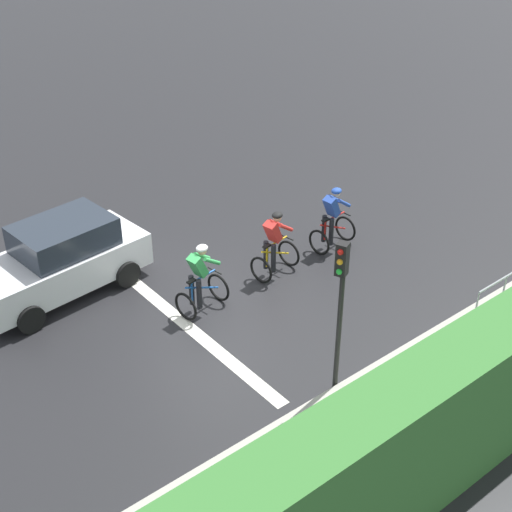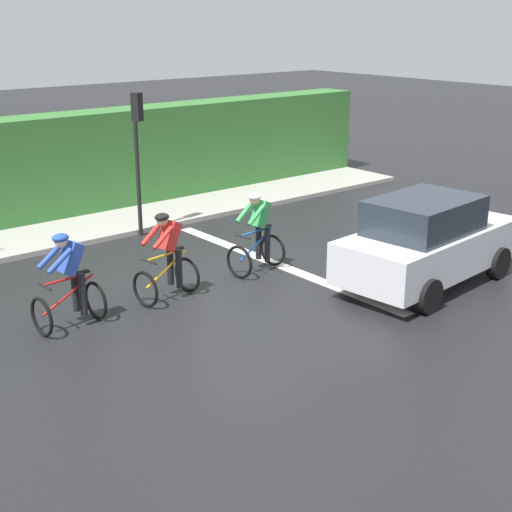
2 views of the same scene
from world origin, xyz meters
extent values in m
plane|color=black|center=(0.00, 0.00, 0.00)|extent=(80.00, 80.00, 0.00)
cube|color=#ADA89E|center=(5.19, 2.00, 0.06)|extent=(2.80, 22.00, 0.12)
cube|color=gray|center=(6.09, 2.00, 0.22)|extent=(0.44, 22.00, 0.44)
cube|color=#387533|center=(6.39, 2.00, 1.32)|extent=(1.10, 22.00, 2.64)
cube|color=silver|center=(0.00, -0.82, 0.00)|extent=(7.00, 0.30, 0.01)
torus|color=black|center=(-0.22, 4.51, 0.34)|extent=(0.68, 0.12, 0.68)
torus|color=black|center=(-0.13, 3.49, 0.34)|extent=(0.68, 0.12, 0.68)
cylinder|color=red|center=(-0.18, 4.00, 0.59)|extent=(0.13, 0.99, 0.51)
cylinder|color=red|center=(-0.15, 3.69, 0.62)|extent=(0.04, 0.04, 0.55)
cylinder|color=red|center=(-0.18, 4.05, 0.87)|extent=(0.11, 0.72, 0.04)
cube|color=black|center=(-0.15, 3.69, 0.91)|extent=(0.12, 0.23, 0.04)
cylinder|color=black|center=(-0.21, 4.40, 0.84)|extent=(0.42, 0.07, 0.03)
cube|color=#2D51B7|center=(-0.17, 3.90, 1.21)|extent=(0.33, 0.43, 0.57)
sphere|color=beige|center=(-0.18, 4.05, 1.52)|extent=(0.20, 0.20, 0.20)
ellipsoid|color=#264CB2|center=(-0.18, 4.05, 1.59)|extent=(0.26, 0.30, 0.14)
cylinder|color=black|center=(-0.28, 3.78, 0.57)|extent=(0.12, 0.12, 0.74)
cylinder|color=black|center=(-0.04, 3.81, 0.57)|extent=(0.12, 0.12, 0.74)
cylinder|color=#2D51B7|center=(-0.35, 4.17, 1.26)|extent=(0.13, 0.48, 0.37)
cylinder|color=#2D51B7|center=(-0.03, 4.20, 1.26)|extent=(0.13, 0.48, 0.37)
torus|color=black|center=(-0.22, 2.55, 0.34)|extent=(0.68, 0.16, 0.68)
torus|color=black|center=(-0.06, 1.54, 0.34)|extent=(0.68, 0.16, 0.68)
cylinder|color=gold|center=(-0.14, 2.04, 0.59)|extent=(0.19, 0.98, 0.51)
cylinder|color=gold|center=(-0.09, 1.74, 0.62)|extent=(0.04, 0.04, 0.55)
cylinder|color=gold|center=(-0.15, 2.09, 0.87)|extent=(0.15, 0.71, 0.04)
cube|color=black|center=(-0.09, 1.74, 0.91)|extent=(0.13, 0.23, 0.04)
cylinder|color=black|center=(-0.20, 2.45, 0.84)|extent=(0.42, 0.10, 0.03)
cube|color=red|center=(-0.12, 1.94, 1.21)|extent=(0.36, 0.45, 0.57)
sphere|color=tan|center=(-0.15, 2.09, 1.52)|extent=(0.20, 0.20, 0.20)
ellipsoid|color=black|center=(-0.15, 2.09, 1.59)|extent=(0.28, 0.31, 0.14)
cylinder|color=black|center=(-0.23, 1.82, 0.57)|extent=(0.12, 0.12, 0.74)
cylinder|color=black|center=(0.01, 1.86, 0.57)|extent=(0.12, 0.12, 0.74)
cylinder|color=red|center=(-0.32, 2.20, 1.26)|extent=(0.16, 0.49, 0.37)
cylinder|color=red|center=(-0.01, 2.25, 1.26)|extent=(0.16, 0.49, 0.37)
torus|color=black|center=(-0.11, 0.32, 0.34)|extent=(0.68, 0.16, 0.68)
torus|color=black|center=(0.05, -0.69, 0.34)|extent=(0.68, 0.16, 0.68)
cylinder|color=#1E59B2|center=(-0.03, -0.19, 0.59)|extent=(0.20, 0.98, 0.51)
cylinder|color=#1E59B2|center=(0.02, -0.49, 0.62)|extent=(0.04, 0.04, 0.55)
cylinder|color=#1E59B2|center=(-0.03, -0.14, 0.87)|extent=(0.15, 0.71, 0.04)
cube|color=black|center=(0.02, -0.49, 0.91)|extent=(0.13, 0.23, 0.04)
cylinder|color=black|center=(-0.09, 0.22, 0.84)|extent=(0.42, 0.10, 0.03)
cube|color=green|center=(-0.01, -0.29, 1.21)|extent=(0.36, 0.45, 0.57)
sphere|color=tan|center=(-0.03, -0.14, 1.52)|extent=(0.20, 0.20, 0.20)
ellipsoid|color=silver|center=(-0.03, -0.14, 1.59)|extent=(0.28, 0.31, 0.14)
cylinder|color=black|center=(-0.11, -0.41, 0.57)|extent=(0.12, 0.12, 0.74)
cylinder|color=black|center=(0.12, -0.37, 0.57)|extent=(0.12, 0.12, 0.74)
cylinder|color=green|center=(-0.21, -0.03, 1.26)|extent=(0.16, 0.49, 0.37)
cylinder|color=green|center=(0.10, 0.02, 1.26)|extent=(0.16, 0.49, 0.37)
cube|color=silver|center=(-2.66, -2.35, 0.70)|extent=(2.08, 4.24, 0.80)
cube|color=#262D38|center=(-2.68, -2.10, 1.43)|extent=(1.69, 2.26, 0.66)
cylinder|color=black|center=(-1.71, -3.53, 0.32)|extent=(0.28, 0.66, 0.64)
cylinder|color=black|center=(-3.37, -3.69, 0.32)|extent=(0.28, 0.66, 0.64)
cylinder|color=black|center=(-1.95, -1.00, 0.32)|extent=(0.28, 0.66, 0.64)
cylinder|color=black|center=(-3.61, -1.16, 0.32)|extent=(0.28, 0.66, 0.64)
cube|color=#EAEACC|center=(-1.96, -4.30, 0.80)|extent=(0.29, 0.11, 0.16)
cube|color=#EAEACC|center=(-2.98, -4.39, 0.80)|extent=(0.29, 0.11, 0.16)
cylinder|color=black|center=(3.73, 0.30, 1.35)|extent=(0.10, 0.10, 2.70)
cube|color=black|center=(3.77, 0.21, 3.02)|extent=(0.26, 0.26, 0.64)
sphere|color=red|center=(3.81, 0.11, 3.22)|extent=(0.11, 0.11, 0.11)
sphere|color=orange|center=(3.81, 0.11, 3.02)|extent=(0.11, 0.11, 0.11)
sphere|color=green|center=(3.81, 0.11, 2.82)|extent=(0.11, 0.11, 0.11)
camera|label=1|loc=(11.26, -7.79, 9.78)|focal=51.72mm
camera|label=2|loc=(-10.84, 8.71, 5.03)|focal=50.84mm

